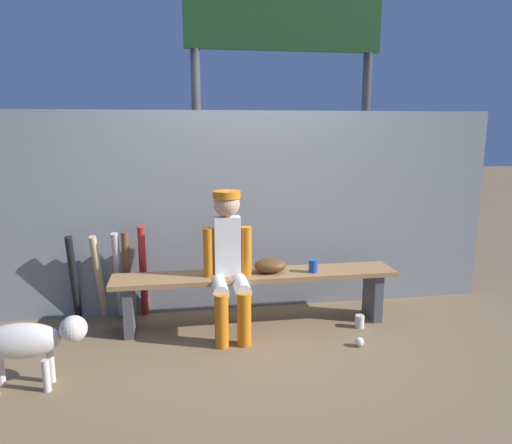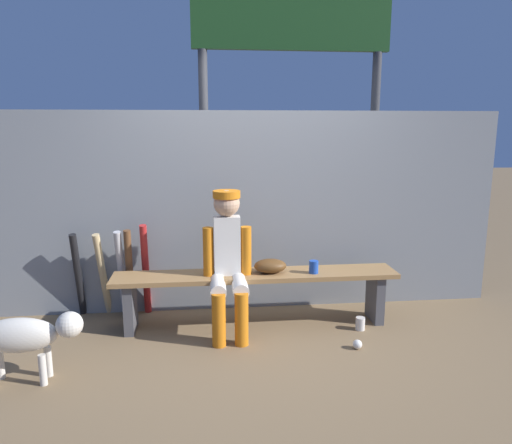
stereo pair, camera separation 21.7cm
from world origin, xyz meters
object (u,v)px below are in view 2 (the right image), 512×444
object	(u,v)px
bat_aluminum_black	(78,275)
scoreboard	(297,42)
baseball_glove	(270,266)
cup_on_ground	(360,324)
dog	(27,335)
bat_wood_dark	(130,274)
cup_on_bench	(314,267)
dugout_bench	(256,285)
bat_wood_natural	(103,274)
bat_aluminum_red	(146,270)
bat_aluminum_silver	(122,273)
baseball	(357,344)
player_seated	(228,257)

from	to	relation	value
bat_aluminum_black	scoreboard	size ratio (longest dim) A/B	0.22
baseball_glove	cup_on_ground	xyz separation A→B (m)	(0.76, -0.20, -0.48)
baseball_glove	dog	world-z (taller)	baseball_glove
bat_wood_dark	cup_on_bench	distance (m)	1.65
dugout_bench	bat_wood_natural	distance (m)	1.41
dugout_bench	bat_wood_natural	world-z (taller)	bat_wood_natural
bat_aluminum_black	cup_on_ground	distance (m)	2.55
bat_aluminum_red	bat_aluminum_silver	bearing A→B (deg)	-178.63
dugout_bench	bat_aluminum_black	size ratio (longest dim) A/B	3.05
baseball	cup_on_bench	distance (m)	0.74
bat_aluminum_black	cup_on_bench	size ratio (longest dim) A/B	7.31
baseball	cup_on_bench	bearing A→B (deg)	116.59
bat_wood_natural	bat_aluminum_black	bearing A→B (deg)	-178.74
dugout_bench	scoreboard	bearing A→B (deg)	67.41
bat_aluminum_red	bat_aluminum_black	world-z (taller)	bat_aluminum_red
baseball_glove	baseball	world-z (taller)	baseball_glove
bat_wood_dark	baseball	bearing A→B (deg)	-24.07
bat_wood_dark	bat_aluminum_black	distance (m)	0.47
bat_wood_dark	bat_wood_natural	world-z (taller)	bat_wood_dark
bat_aluminum_silver	bat_aluminum_black	xyz separation A→B (m)	(-0.39, 0.03, -0.01)
baseball_glove	bat_aluminum_silver	bearing A→B (deg)	166.31
bat_wood_natural	cup_on_ground	bearing A→B (deg)	-13.96
cup_on_bench	scoreboard	bearing A→B (deg)	85.72
baseball_glove	bat_wood_natural	distance (m)	1.54
bat_aluminum_red	cup_on_ground	xyz separation A→B (m)	(1.86, -0.53, -0.38)
bat_wood_natural	cup_on_bench	world-z (taller)	bat_wood_natural
bat_aluminum_black	dog	bearing A→B (deg)	-93.04
bat_aluminum_silver	cup_on_ground	distance (m)	2.17
baseball_glove	bat_aluminum_silver	distance (m)	1.36
cup_on_ground	cup_on_bench	xyz separation A→B (m)	(-0.39, 0.15, 0.48)
dugout_bench	cup_on_bench	size ratio (longest dim) A/B	22.30
bat_aluminum_silver	cup_on_ground	world-z (taller)	bat_aluminum_silver
dugout_bench	baseball	distance (m)	0.98
dugout_bench	player_seated	xyz separation A→B (m)	(-0.25, -0.11, 0.29)
player_seated	bat_aluminum_red	xyz separation A→B (m)	(-0.73, 0.44, -0.22)
baseball	cup_on_ground	world-z (taller)	cup_on_ground
dugout_bench	bat_wood_dark	bearing A→B (deg)	165.96
cup_on_bench	scoreboard	size ratio (longest dim) A/B	0.03
player_seated	bat_aluminum_black	xyz separation A→B (m)	(-1.33, 0.47, -0.26)
bat_wood_dark	bat_wood_natural	size ratio (longest dim) A/B	1.03
dog	cup_on_bench	bearing A→B (deg)	18.88
baseball_glove	cup_on_bench	xyz separation A→B (m)	(0.37, -0.05, -0.01)
baseball_glove	bat_wood_dark	xyz separation A→B (m)	(-1.24, 0.28, -0.12)
baseball_glove	bat_aluminum_red	world-z (taller)	bat_aluminum_red
bat_wood_natural	scoreboard	bearing A→B (deg)	29.22
bat_aluminum_black	scoreboard	bearing A→B (deg)	26.86
cup_on_bench	dog	bearing A→B (deg)	-161.12
dugout_bench	bat_aluminum_silver	size ratio (longest dim) A/B	2.97
bat_aluminum_black	dog	distance (m)	1.14
bat_aluminum_red	bat_wood_natural	size ratio (longest dim) A/B	1.09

